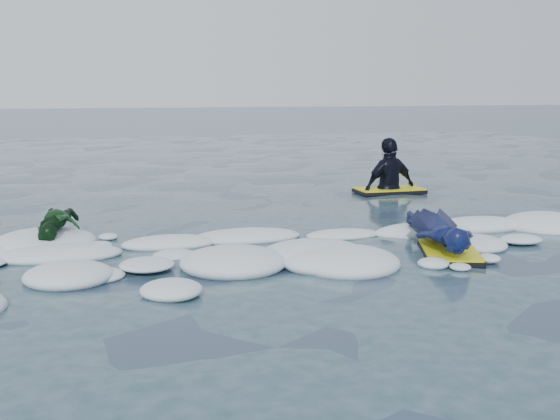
{
  "coord_description": "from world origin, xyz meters",
  "views": [
    {
      "loc": [
        -1.18,
        -6.86,
        1.93
      ],
      "look_at": [
        0.92,
        1.6,
        0.4
      ],
      "focal_mm": 45.0,
      "sensor_mm": 36.0,
      "label": 1
    }
  ],
  "objects": [
    {
      "name": "ground",
      "position": [
        0.0,
        0.0,
        0.0
      ],
      "size": [
        120.0,
        120.0,
        0.0
      ],
      "primitive_type": "plane",
      "color": "#1C2F43",
      "rests_on": "ground"
    },
    {
      "name": "foam_band",
      "position": [
        0.0,
        1.03,
        0.0
      ],
      "size": [
        12.0,
        3.1,
        0.3
      ],
      "primitive_type": null,
      "color": "silver",
      "rests_on": "ground"
    },
    {
      "name": "prone_woman_unit",
      "position": [
        2.62,
        0.54,
        0.23
      ],
      "size": [
        0.95,
        1.79,
        0.44
      ],
      "rotation": [
        0.0,
        0.0,
        1.25
      ],
      "color": "black",
      "rests_on": "ground"
    },
    {
      "name": "prone_child_unit",
      "position": [
        -1.8,
        2.03,
        0.22
      ],
      "size": [
        0.69,
        1.2,
        0.43
      ],
      "rotation": [
        0.0,
        0.0,
        1.33
      ],
      "color": "black",
      "rests_on": "ground"
    },
    {
      "name": "waiting_rider_unit",
      "position": [
        3.84,
        5.03,
        0.08
      ],
      "size": [
        1.27,
        0.75,
        1.87
      ],
      "rotation": [
        0.0,
        0.0,
        0.03
      ],
      "color": "black",
      "rests_on": "ground"
    }
  ]
}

